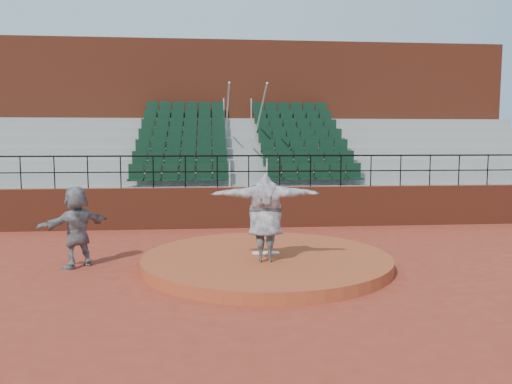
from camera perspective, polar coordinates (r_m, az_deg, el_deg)
ground at (r=11.24m, az=1.20°, el=-8.45°), size 90.00×90.00×0.00m
pitchers_mound at (r=11.21m, az=1.20°, el=-7.83°), size 5.50×5.50×0.25m
pitching_rubber at (r=11.32m, az=1.12°, el=-6.96°), size 0.60×0.15×0.03m
boundary_wall at (r=16.01m, az=-0.83°, el=-1.75°), size 24.00×0.30×1.30m
wall_railing at (r=15.88m, az=-0.84°, el=3.19°), size 24.04×0.05×1.03m
seating_deck at (r=19.55m, az=-1.68°, el=1.98°), size 24.00×5.97×4.63m
press_box_facade at (r=23.46m, az=-2.32°, el=7.79°), size 24.00×3.00×7.10m
pitcher at (r=10.45m, az=1.07°, el=-2.94°), size 2.33×0.81×1.86m
fielder at (r=11.68m, az=-19.83°, el=-3.73°), size 1.56×1.55×1.80m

